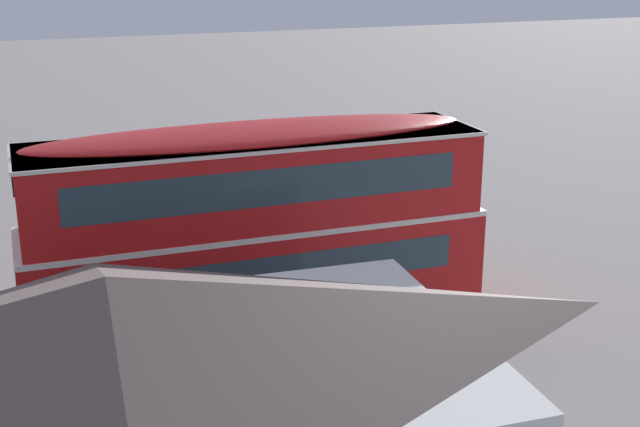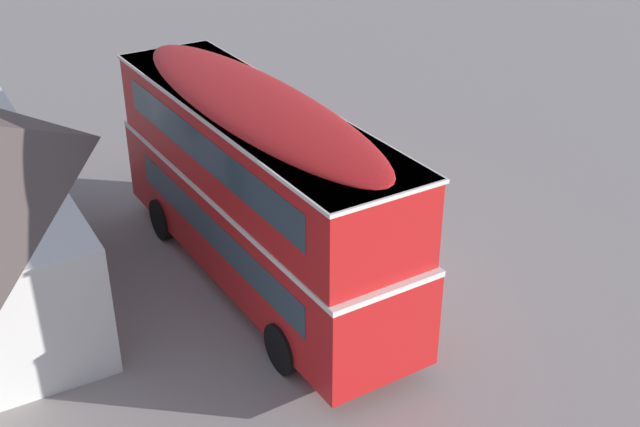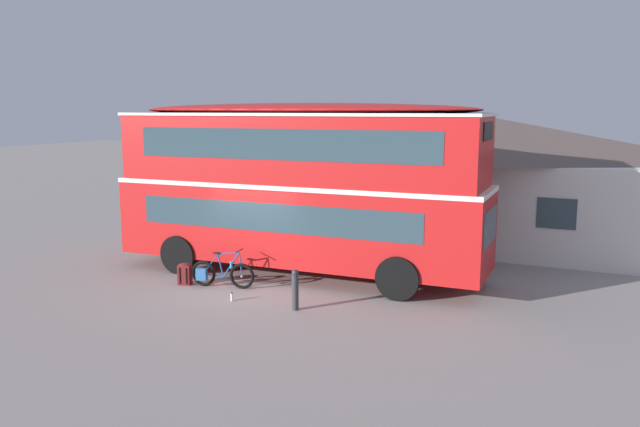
{
  "view_description": "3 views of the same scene",
  "coord_description": "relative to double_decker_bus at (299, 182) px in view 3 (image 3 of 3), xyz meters",
  "views": [
    {
      "loc": [
        5.5,
        19.24,
        8.79
      ],
      "look_at": [
        -1.19,
        0.2,
        2.23
      ],
      "focal_mm": 48.7,
      "sensor_mm": 36.0,
      "label": 1
    },
    {
      "loc": [
        -14.08,
        8.66,
        10.81
      ],
      "look_at": [
        0.17,
        -0.06,
        1.73
      ],
      "focal_mm": 45.15,
      "sensor_mm": 36.0,
      "label": 2
    },
    {
      "loc": [
        8.24,
        -14.28,
        4.62
      ],
      "look_at": [
        1.54,
        0.92,
        1.87
      ],
      "focal_mm": 35.43,
      "sensor_mm": 36.0,
      "label": 3
    }
  ],
  "objects": [
    {
      "name": "backpack_on_ground",
      "position": [
        -2.37,
        -2.12,
        -2.34
      ],
      "size": [
        0.38,
        0.35,
        0.59
      ],
      "color": "maroon",
      "rests_on": "ground"
    },
    {
      "name": "ground_plane",
      "position": [
        -0.74,
        -1.31,
        -2.64
      ],
      "size": [
        120.0,
        120.0,
        0.0
      ],
      "primitive_type": "plane",
      "color": "gray"
    },
    {
      "name": "double_decker_bus",
      "position": [
        0.0,
        0.0,
        0.0
      ],
      "size": [
        10.42,
        2.73,
        4.79
      ],
      "color": "black",
      "rests_on": "ground"
    },
    {
      "name": "kerb_bollard",
      "position": [
        1.27,
        -2.88,
        -2.15
      ],
      "size": [
        0.16,
        0.16,
        0.97
      ],
      "color": "#333338",
      "rests_on": "ground"
    },
    {
      "name": "pub_building",
      "position": [
        3.9,
        6.74,
        -0.41
      ],
      "size": [
        11.39,
        6.55,
        4.38
      ],
      "color": "silver",
      "rests_on": "ground"
    },
    {
      "name": "touring_bicycle",
      "position": [
        -1.36,
        -1.99,
        -2.27
      ],
      "size": [
        1.75,
        0.65,
        1.02
      ],
      "color": "black",
      "rests_on": "ground"
    },
    {
      "name": "water_bottle_clear_plastic",
      "position": [
        -0.46,
        -2.88,
        -2.55
      ],
      "size": [
        0.07,
        0.07,
        0.21
      ],
      "color": "silver",
      "rests_on": "ground"
    }
  ]
}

